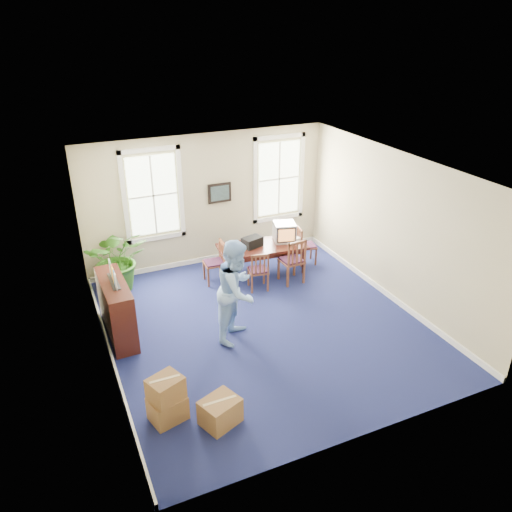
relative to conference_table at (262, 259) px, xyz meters
name	(u,v)px	position (x,y,z in m)	size (l,w,h in m)	color
floor	(264,325)	(-0.93, -2.11, -0.35)	(6.50, 6.50, 0.00)	navy
ceiling	(265,169)	(-0.93, -2.11, 2.85)	(6.50, 6.50, 0.00)	white
wall_back	(207,200)	(-0.93, 1.14, 1.25)	(6.50, 6.50, 0.00)	tan
wall_front	(367,348)	(-0.93, -5.36, 1.25)	(6.50, 6.50, 0.00)	tan
wall_left	(99,285)	(-3.93, -2.11, 1.25)	(6.50, 6.50, 0.00)	tan
wall_right	(394,228)	(2.07, -2.11, 1.25)	(6.50, 6.50, 0.00)	tan
baseboard_back	(210,258)	(-0.93, 1.11, -0.29)	(6.00, 0.04, 0.12)	white
baseboard_left	(113,360)	(-3.90, -2.11, -0.29)	(0.04, 6.50, 0.12)	white
baseboard_right	(385,292)	(2.04, -2.11, -0.29)	(0.04, 6.50, 0.12)	white
window_left	(153,195)	(-2.23, 1.12, 1.55)	(1.40, 0.12, 2.20)	white
window_right	(279,179)	(0.97, 1.12, 1.55)	(1.40, 0.12, 2.20)	white
wall_picture	(220,193)	(-0.63, 1.09, 1.40)	(0.58, 0.06, 0.48)	black
conference_table	(262,259)	(0.00, 0.00, 0.00)	(2.06, 0.93, 0.70)	#401812
crt_tv	(284,232)	(0.61, 0.05, 0.58)	(0.50, 0.54, 0.45)	#B7B7BC
game_console	(295,238)	(0.89, 0.00, 0.38)	(0.17, 0.22, 0.05)	white
equipment_bag	(252,242)	(-0.23, 0.05, 0.47)	(0.46, 0.30, 0.23)	black
chair_near_left	(258,270)	(-0.42, -0.70, 0.12)	(0.42, 0.42, 0.94)	brown
chair_near_right	(291,260)	(0.42, -0.70, 0.20)	(0.49, 0.49, 1.10)	brown
chair_end_left	(214,262)	(-1.21, 0.00, 0.15)	(0.45, 0.45, 1.00)	brown
chair_end_right	(307,245)	(1.21, 0.00, 0.13)	(0.43, 0.43, 0.96)	brown
man	(237,290)	(-1.54, -2.24, 0.65)	(0.98, 0.76, 2.01)	#8FBBF2
credenza	(116,307)	(-3.62, -1.27, 0.26)	(0.45, 1.56, 1.23)	#401812
brochure_rack	(112,271)	(-3.60, -1.27, 1.05)	(0.14, 0.77, 0.34)	#99999E
potted_plant	(118,259)	(-3.26, 0.55, 0.40)	(1.34, 1.17, 1.49)	#255912
cardboard_boxes	(178,390)	(-3.15, -3.75, 0.05)	(1.41, 1.41, 0.80)	olive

